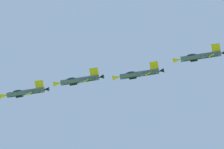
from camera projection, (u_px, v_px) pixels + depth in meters
name	position (u px, v px, depth m)	size (l,w,h in m)	color
fighter_jet_left_wing	(24.00, 92.00, 139.63)	(15.85, 7.16, 7.82)	#4C5666
fighter_jet_right_wing	(78.00, 80.00, 137.75)	(15.85, 7.20, 7.79)	#4C5666
fighter_jet_left_outer	(138.00, 74.00, 136.91)	(15.85, 7.44, 7.57)	#4C5666
fighter_jet_right_outer	(199.00, 57.00, 135.31)	(15.85, 7.48, 7.53)	#4C5666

